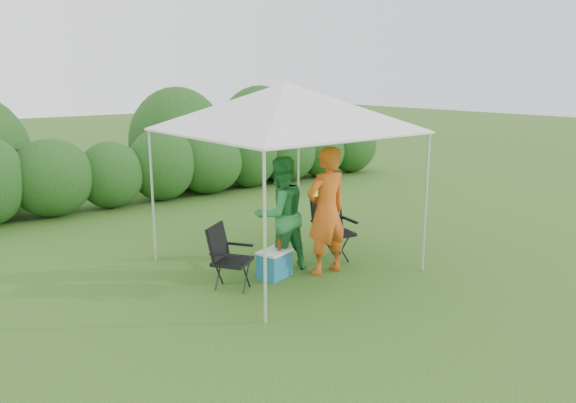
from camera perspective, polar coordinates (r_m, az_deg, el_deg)
ground at (r=8.57m, az=1.85°, el=-7.30°), size 70.00×70.00×0.00m
hedge at (r=13.38m, az=-14.93°, el=3.27°), size 15.42×1.53×1.80m
canopy at (r=8.45m, az=-0.26°, el=9.53°), size 3.10×3.10×2.83m
chair_right at (r=9.13m, az=4.40°, el=-2.34°), size 0.70×0.66×1.00m
chair_left at (r=7.88m, az=-6.29°, el=-5.23°), size 0.71×0.70×0.91m
man at (r=8.34m, az=3.92°, el=-0.97°), size 0.72×0.49×1.93m
woman at (r=8.45m, az=-0.77°, el=-1.33°), size 0.91×0.74×1.76m
cooler at (r=8.36m, az=-1.39°, el=-6.32°), size 0.57×0.48×0.41m
bottle at (r=8.27m, az=-0.90°, el=-4.28°), size 0.06×0.06×0.21m
lawn_toy at (r=14.05m, az=3.51°, el=1.34°), size 0.66×0.55×0.33m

